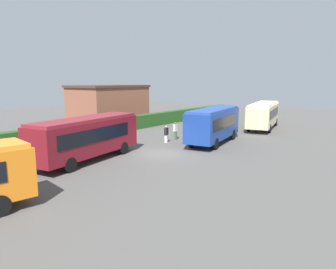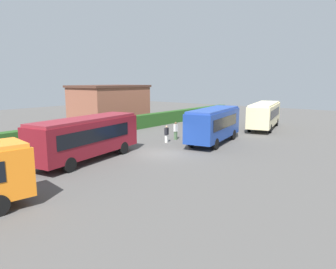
{
  "view_description": "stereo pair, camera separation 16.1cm",
  "coord_description": "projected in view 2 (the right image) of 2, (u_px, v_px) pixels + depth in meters",
  "views": [
    {
      "loc": [
        -19.55,
        -15.55,
        5.89
      ],
      "look_at": [
        0.89,
        -0.11,
        1.48
      ],
      "focal_mm": 33.5,
      "sensor_mm": 36.0,
      "label": 1
    },
    {
      "loc": [
        -19.46,
        -15.68,
        5.89
      ],
      "look_at": [
        0.89,
        -0.11,
        1.48
      ],
      "focal_mm": 33.5,
      "sensor_mm": 36.0,
      "label": 2
    }
  ],
  "objects": [
    {
      "name": "person_far",
      "position": [
        190.0,
        131.0,
        30.75
      ],
      "size": [
        0.34,
        0.49,
        1.87
      ],
      "rotation": [
        0.0,
        0.0,
        2.95
      ],
      "color": "#334C8C",
      "rests_on": "ground_plane"
    },
    {
      "name": "depot_building",
      "position": [
        110.0,
        104.0,
        43.42
      ],
      "size": [
        10.1,
        6.68,
        5.28
      ],
      "color": "brown",
      "rests_on": "ground_plane"
    },
    {
      "name": "ground_plane",
      "position": [
        160.0,
        154.0,
        25.62
      ],
      "size": [
        99.76,
        99.76,
        0.0
      ],
      "primitive_type": "plane",
      "color": "#514F4C"
    },
    {
      "name": "bus_blue",
      "position": [
        214.0,
        123.0,
        29.59
      ],
      "size": [
        8.92,
        3.87,
        3.31
      ],
      "rotation": [
        0.0,
        0.0,
        0.17
      ],
      "color": "navy",
      "rests_on": "ground_plane"
    },
    {
      "name": "hedge_row",
      "position": [
        79.0,
        131.0,
        31.86
      ],
      "size": [
        61.88,
        1.15,
        1.65
      ],
      "primitive_type": "cube",
      "color": "#234D1C",
      "rests_on": "ground_plane"
    },
    {
      "name": "bus_maroon",
      "position": [
        87.0,
        136.0,
        23.18
      ],
      "size": [
        9.78,
        3.98,
        3.21
      ],
      "rotation": [
        0.0,
        0.0,
        0.16
      ],
      "color": "maroon",
      "rests_on": "ground_plane"
    },
    {
      "name": "bus_cream",
      "position": [
        264.0,
        114.0,
        38.57
      ],
      "size": [
        10.4,
        4.58,
        3.18
      ],
      "rotation": [
        0.0,
        0.0,
        0.21
      ],
      "color": "beige",
      "rests_on": "ground_plane"
    },
    {
      "name": "person_center",
      "position": [
        167.0,
        134.0,
        30.07
      ],
      "size": [
        0.46,
        0.33,
        1.64
      ],
      "rotation": [
        0.0,
        0.0,
        1.74
      ],
      "color": "silver",
      "rests_on": "ground_plane"
    },
    {
      "name": "traffic_cone",
      "position": [
        206.0,
        128.0,
        37.52
      ],
      "size": [
        0.36,
        0.36,
        0.6
      ],
      "primitive_type": "cone",
      "color": "orange",
      "rests_on": "ground_plane"
    },
    {
      "name": "person_right",
      "position": [
        176.0,
        130.0,
        31.53
      ],
      "size": [
        0.41,
        0.29,
        1.8
      ],
      "rotation": [
        0.0,
        0.0,
        1.48
      ],
      "color": "#4C6B47",
      "rests_on": "ground_plane"
    }
  ]
}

